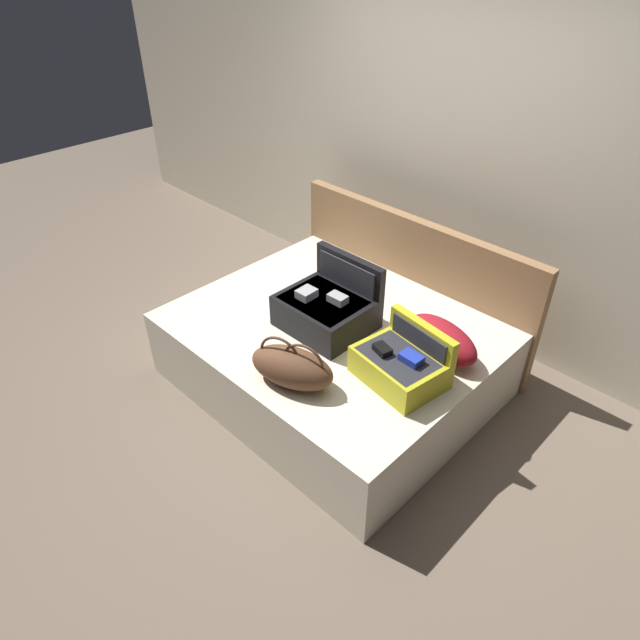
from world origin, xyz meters
name	(u,v)px	position (x,y,z in m)	size (l,w,h in m)	color
ground_plane	(290,410)	(0.00, 0.00, 0.00)	(12.00, 12.00, 0.00)	#6B5B4C
back_wall	(459,153)	(0.00, 1.65, 1.30)	(8.00, 0.10, 2.60)	beige
bed	(332,354)	(0.00, 0.40, 0.24)	(1.96, 1.59, 0.48)	beige
headboard	(411,278)	(0.00, 1.24, 0.47)	(2.00, 0.08, 0.94)	olive
hard_case_large	(327,308)	(-0.03, 0.37, 0.62)	(0.54, 0.48, 0.43)	black
hard_case_medium	(401,364)	(0.63, 0.29, 0.59)	(0.52, 0.44, 0.32)	gold
duffel_bag	(292,367)	(0.22, -0.16, 0.60)	(0.55, 0.39, 0.30)	brown
pillow_near_headboard	(442,339)	(0.66, 0.64, 0.59)	(0.51, 0.25, 0.21)	maroon
pillow_center_head	(347,275)	(-0.25, 0.80, 0.58)	(0.38, 0.29, 0.20)	white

